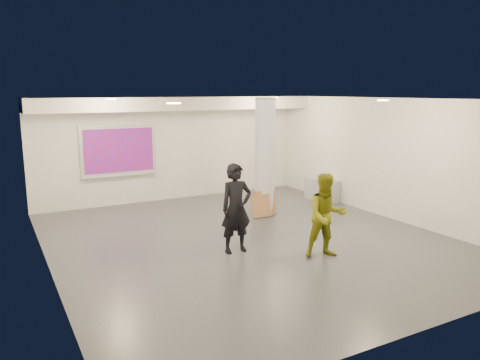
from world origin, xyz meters
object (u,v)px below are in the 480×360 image
credenza (322,190)px  man (326,216)px  column (265,156)px  projection_screen (119,151)px  woman (236,208)px

credenza → man: (-2.92, -3.79, 0.50)m
column → projection_screen: 4.08m
man → column: bearing=96.7°
projection_screen → man: projection_screen is taller
credenza → woman: woman is taller
projection_screen → woman: (1.01, -4.97, -0.64)m
projection_screen → column: bearing=-40.6°
credenza → woman: bearing=-152.5°
projection_screen → woman: projection_screen is taller
column → woman: 3.18m
credenza → woman: size_ratio=0.61×
projection_screen → credenza: 5.90m
credenza → column: bearing=-174.6°
column → credenza: (2.22, 0.40, -1.19)m
column → projection_screen: (-3.10, 2.65, 0.03)m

